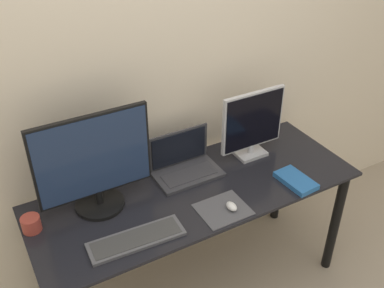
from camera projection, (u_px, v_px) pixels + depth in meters
name	position (u px, v px, depth m)	size (l,w,h in m)	color
wall_back	(161.00, 81.00, 2.44)	(7.00, 0.05, 2.50)	beige
desk	(196.00, 208.00, 2.48)	(1.79, 0.67, 0.77)	black
monitor_left	(94.00, 164.00, 2.16)	(0.58, 0.25, 0.52)	black
monitor_right	(253.00, 124.00, 2.57)	(0.40, 0.13, 0.41)	#B2B2B7
laptop	(184.00, 163.00, 2.51)	(0.37, 0.23, 0.23)	#333338
keyboard	(136.00, 239.00, 2.09)	(0.46, 0.17, 0.02)	#4C4C51
mousepad	(223.00, 209.00, 2.27)	(0.25, 0.22, 0.00)	#47474C
mouse	(232.00, 206.00, 2.26)	(0.04, 0.07, 0.04)	silver
book	(296.00, 181.00, 2.45)	(0.15, 0.24, 0.03)	#235B9E
mug	(31.00, 224.00, 2.13)	(0.09, 0.09, 0.08)	#99382D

